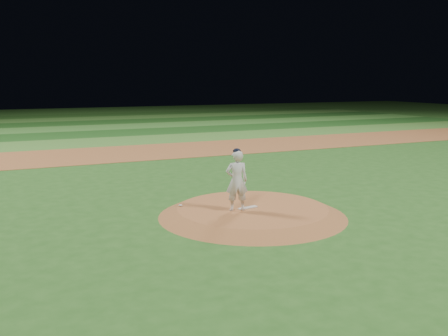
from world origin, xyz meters
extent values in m
plane|color=#26581C|center=(0.00, 0.00, 0.00)|extent=(120.00, 120.00, 0.00)
cube|color=#95582E|center=(0.00, 14.00, 0.01)|extent=(70.00, 6.00, 0.02)
cube|color=#407A2C|center=(0.00, 19.50, 0.01)|extent=(70.00, 5.00, 0.02)
cube|color=#1B4D18|center=(0.00, 24.50, 0.01)|extent=(70.00, 5.00, 0.02)
cube|color=#3A7B2C|center=(0.00, 29.50, 0.01)|extent=(70.00, 5.00, 0.02)
cube|color=#1B4917|center=(0.00, 34.50, 0.01)|extent=(70.00, 5.00, 0.02)
cube|color=#386E28|center=(0.00, 39.50, 0.01)|extent=(70.00, 5.00, 0.02)
cube|color=#1F4B18|center=(0.00, 44.50, 0.01)|extent=(70.00, 5.00, 0.02)
cone|color=#9F5D31|center=(0.00, 0.00, 0.12)|extent=(5.50, 5.50, 0.25)
cube|color=beige|center=(-0.16, -0.02, 0.27)|extent=(0.64, 0.26, 0.03)
ellipsoid|color=silver|center=(-1.87, 0.99, 0.28)|extent=(0.11, 0.11, 0.06)
imported|color=silver|center=(-0.57, -0.12, 1.12)|extent=(0.71, 0.55, 1.74)
ellipsoid|color=black|center=(-0.57, -0.12, 1.97)|extent=(0.22, 0.22, 0.15)
camera|label=1|loc=(-6.64, -12.55, 3.95)|focal=40.00mm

